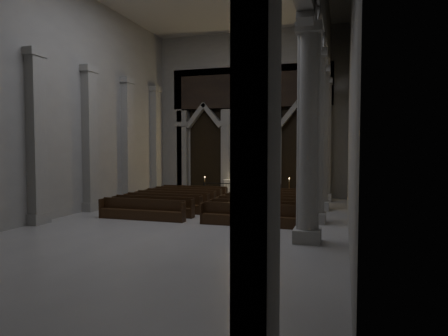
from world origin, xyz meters
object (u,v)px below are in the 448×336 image
at_px(candle_stand_left, 205,191).
at_px(pews, 216,205).
at_px(altar, 237,186).
at_px(altar_rail, 241,188).
at_px(worshipper, 247,194).
at_px(candle_stand_right, 289,193).

distance_m(candle_stand_left, pews, 6.38).
bearing_deg(altar, altar_rail, -67.48).
bearing_deg(worshipper, altar_rail, 131.67).
height_order(altar, candle_stand_left, candle_stand_left).
height_order(altar_rail, pews, altar_rail).
bearing_deg(candle_stand_right, altar, 161.84).
xyz_separation_m(candle_stand_right, pews, (-3.17, -6.43, -0.07)).
distance_m(altar, candle_stand_right, 4.30).
distance_m(altar_rail, candle_stand_left, 2.77).
bearing_deg(candle_stand_right, altar_rail, -164.78).
height_order(altar, worshipper, altar).
bearing_deg(pews, candle_stand_left, 115.46).
distance_m(altar, worshipper, 4.20).
xyz_separation_m(candle_stand_left, pews, (2.74, -5.76, -0.07)).
height_order(altar, candle_stand_right, candle_stand_right).
relative_size(altar, pews, 0.20).
relative_size(altar, candle_stand_left, 1.32).
relative_size(candle_stand_right, pews, 0.15).
bearing_deg(altar_rail, pews, -90.00).
height_order(candle_stand_left, worshipper, candle_stand_left).
bearing_deg(altar_rail, worshipper, -64.61).
xyz_separation_m(altar, altar_rail, (0.91, -2.20, 0.07)).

